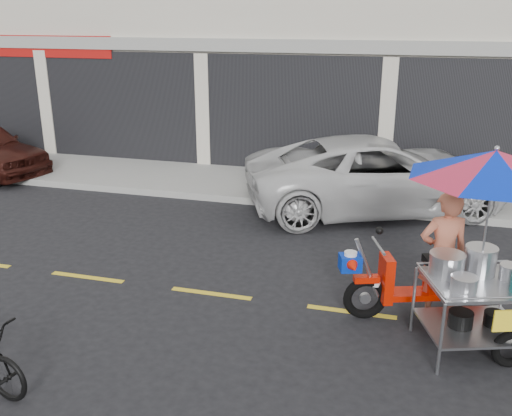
# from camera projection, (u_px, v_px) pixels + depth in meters

# --- Properties ---
(ground) EXTENTS (90.00, 90.00, 0.00)m
(ground) POSITION_uv_depth(u_px,v_px,m) (351.00, 312.00, 7.68)
(ground) COLOR black
(sidewalk) EXTENTS (45.00, 3.00, 0.15)m
(sidewalk) POSITION_uv_depth(u_px,v_px,m) (380.00, 191.00, 12.67)
(sidewalk) COLOR gray
(sidewalk) RESTS_ON ground
(centerline) EXTENTS (42.00, 0.10, 0.01)m
(centerline) POSITION_uv_depth(u_px,v_px,m) (351.00, 312.00, 7.67)
(centerline) COLOR gold
(centerline) RESTS_ON ground
(white_pickup) EXTENTS (5.85, 4.34, 1.48)m
(white_pickup) POSITION_uv_depth(u_px,v_px,m) (378.00, 174.00, 11.48)
(white_pickup) COLOR silver
(white_pickup) RESTS_ON ground
(food_vendor_rig) EXTENTS (2.88, 2.40, 2.48)m
(food_vendor_rig) POSITION_uv_depth(u_px,v_px,m) (470.00, 218.00, 6.65)
(food_vendor_rig) COLOR black
(food_vendor_rig) RESTS_ON ground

